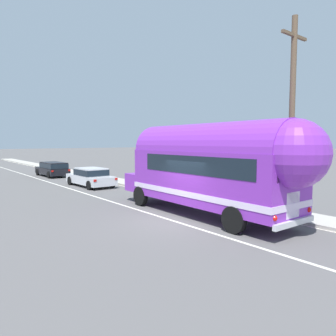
{
  "coord_description": "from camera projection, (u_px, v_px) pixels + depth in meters",
  "views": [
    {
      "loc": [
        -8.2,
        -9.91,
        3.31
      ],
      "look_at": [
        2.01,
        2.99,
        1.93
      ],
      "focal_mm": 33.64,
      "sensor_mm": 36.0,
      "label": 1
    }
  ],
  "objects": [
    {
      "name": "car_lead",
      "position": [
        91.0,
        176.0,
        23.36
      ],
      "size": [
        2.08,
        4.77,
        1.37
      ],
      "color": "silver",
      "rests_on": "ground"
    },
    {
      "name": "utility_pole",
      "position": [
        292.0,
        115.0,
        13.3
      ],
      "size": [
        1.8,
        0.24,
        8.5
      ],
      "color": "brown",
      "rests_on": "ground"
    },
    {
      "name": "painted_bus",
      "position": [
        214.0,
        165.0,
        13.62
      ],
      "size": [
        2.73,
        10.82,
        4.12
      ],
      "color": "purple",
      "rests_on": "ground"
    },
    {
      "name": "car_second",
      "position": [
        53.0,
        168.0,
        30.02
      ],
      "size": [
        1.94,
        4.78,
        1.37
      ],
      "color": "black",
      "rests_on": "ground"
    },
    {
      "name": "ground_plane",
      "position": [
        175.0,
        221.0,
        13.09
      ],
      "size": [
        300.0,
        300.0,
        0.0
      ],
      "primitive_type": "plane",
      "color": "#565454"
    },
    {
      "name": "lane_markings",
      "position": [
        90.0,
        186.0,
        23.49
      ],
      "size": [
        3.73,
        80.0,
        0.01
      ],
      "color": "silver",
      "rests_on": "ground"
    },
    {
      "name": "sidewalk_slab",
      "position": [
        136.0,
        185.0,
        23.68
      ],
      "size": [
        1.82,
        90.0,
        0.15
      ],
      "primitive_type": "cube",
      "color": "#ADA89E",
      "rests_on": "ground"
    }
  ]
}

